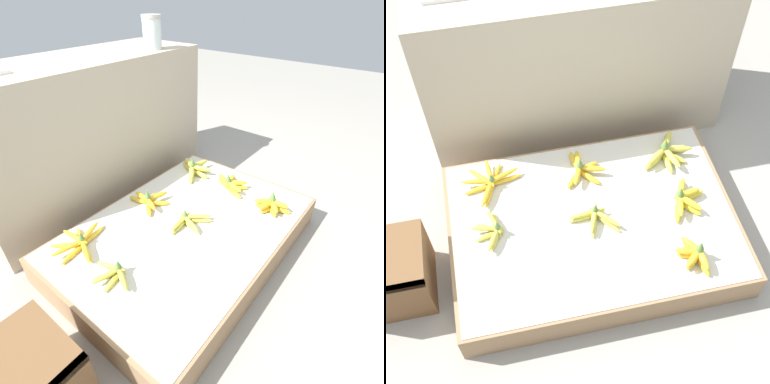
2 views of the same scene
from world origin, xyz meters
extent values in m
plane|color=gray|center=(0.00, 0.00, 0.00)|extent=(10.00, 10.00, 0.00)
cube|color=#997551|center=(0.00, 0.00, 0.08)|extent=(1.27, 0.88, 0.16)
cube|color=silver|center=(0.00, 0.00, 0.16)|extent=(1.23, 0.86, 0.00)
cube|color=tan|center=(0.08, 0.82, 0.42)|extent=(1.47, 0.54, 0.85)
ellipsoid|color=gold|center=(0.37, -0.25, 0.18)|extent=(0.08, 0.11, 0.03)
ellipsoid|color=gold|center=(0.36, -0.27, 0.18)|extent=(0.11, 0.05, 0.03)
ellipsoid|color=gold|center=(0.36, -0.30, 0.18)|extent=(0.11, 0.09, 0.03)
ellipsoid|color=gold|center=(0.39, -0.33, 0.18)|extent=(0.04, 0.11, 0.03)
ellipsoid|color=gold|center=(0.37, -0.24, 0.21)|extent=(0.09, 0.11, 0.03)
ellipsoid|color=gold|center=(0.34, -0.27, 0.21)|extent=(0.11, 0.05, 0.03)
ellipsoid|color=gold|center=(0.35, -0.30, 0.21)|extent=(0.10, 0.10, 0.03)
ellipsoid|color=gold|center=(0.39, -0.31, 0.21)|extent=(0.04, 0.11, 0.03)
cone|color=#5B7F3D|center=(0.39, -0.28, 0.25)|extent=(0.04, 0.04, 0.05)
ellipsoid|color=gold|center=(-0.42, 0.05, 0.18)|extent=(0.04, 0.14, 0.02)
ellipsoid|color=gold|center=(-0.45, 0.04, 0.18)|extent=(0.13, 0.09, 0.02)
ellipsoid|color=gold|center=(-0.45, 0.01, 0.18)|extent=(0.14, 0.06, 0.02)
ellipsoid|color=gold|center=(-0.43, -0.01, 0.18)|extent=(0.08, 0.13, 0.02)
ellipsoid|color=gold|center=(-0.43, 0.05, 0.20)|extent=(0.06, 0.14, 0.02)
ellipsoid|color=gold|center=(-0.47, 0.03, 0.20)|extent=(0.14, 0.05, 0.02)
ellipsoid|color=gold|center=(-0.44, -0.03, 0.20)|extent=(0.08, 0.13, 0.02)
cone|color=#5B7F3D|center=(-0.42, 0.02, 0.23)|extent=(0.03, 0.03, 0.04)
ellipsoid|color=gold|center=(-0.03, 0.01, 0.18)|extent=(0.17, 0.05, 0.02)
ellipsoid|color=gold|center=(0.00, -0.02, 0.18)|extent=(0.07, 0.17, 0.02)
ellipsoid|color=gold|center=(0.05, -0.03, 0.18)|extent=(0.12, 0.15, 0.02)
ellipsoid|color=gold|center=(-0.02, 0.01, 0.20)|extent=(0.17, 0.04, 0.02)
ellipsoid|color=gold|center=(0.00, -0.02, 0.20)|extent=(0.08, 0.17, 0.02)
ellipsoid|color=gold|center=(0.05, -0.02, 0.20)|extent=(0.13, 0.14, 0.02)
cone|color=#5B7F3D|center=(0.01, 0.02, 0.23)|extent=(0.03, 0.03, 0.04)
ellipsoid|color=yellow|center=(0.38, -0.05, 0.18)|extent=(0.08, 0.14, 0.03)
ellipsoid|color=yellow|center=(0.43, -0.04, 0.18)|extent=(0.10, 0.13, 0.03)
ellipsoid|color=yellow|center=(0.46, 0.02, 0.18)|extent=(0.14, 0.05, 0.03)
ellipsoid|color=yellow|center=(0.42, 0.05, 0.18)|extent=(0.09, 0.13, 0.03)
ellipsoid|color=yellow|center=(0.39, -0.03, 0.21)|extent=(0.06, 0.14, 0.03)
ellipsoid|color=yellow|center=(0.43, -0.03, 0.21)|extent=(0.11, 0.12, 0.03)
ellipsoid|color=yellow|center=(0.43, 0.01, 0.21)|extent=(0.14, 0.05, 0.03)
ellipsoid|color=yellow|center=(0.42, 0.04, 0.21)|extent=(0.09, 0.13, 0.03)
cone|color=#5B7F3D|center=(0.40, 0.01, 0.25)|extent=(0.04, 0.04, 0.05)
ellipsoid|color=gold|center=(-0.35, 0.29, 0.18)|extent=(0.17, 0.05, 0.02)
ellipsoid|color=gold|center=(-0.39, 0.32, 0.18)|extent=(0.09, 0.16, 0.02)
ellipsoid|color=gold|center=(-0.45, 0.33, 0.18)|extent=(0.13, 0.14, 0.02)
ellipsoid|color=gold|center=(-0.46, 0.27, 0.18)|extent=(0.17, 0.06, 0.02)
ellipsoid|color=gold|center=(-0.43, 0.23, 0.18)|extent=(0.08, 0.16, 0.02)
ellipsoid|color=gold|center=(-0.36, 0.30, 0.20)|extent=(0.16, 0.08, 0.02)
ellipsoid|color=gold|center=(-0.41, 0.33, 0.20)|extent=(0.04, 0.17, 0.02)
ellipsoid|color=gold|center=(-0.47, 0.29, 0.20)|extent=(0.17, 0.05, 0.02)
ellipsoid|color=gold|center=(-0.44, 0.22, 0.20)|extent=(0.09, 0.16, 0.02)
cone|color=#5B7F3D|center=(-0.41, 0.28, 0.23)|extent=(0.03, 0.03, 0.04)
ellipsoid|color=gold|center=(-0.04, 0.22, 0.18)|extent=(0.10, 0.11, 0.03)
ellipsoid|color=gold|center=(0.04, 0.22, 0.18)|extent=(0.10, 0.11, 0.03)
ellipsoid|color=gold|center=(0.04, 0.28, 0.18)|extent=(0.12, 0.07, 0.03)
ellipsoid|color=gold|center=(-0.01, 0.33, 0.18)|extent=(0.05, 0.12, 0.03)
ellipsoid|color=gold|center=(-0.02, 0.23, 0.21)|extent=(0.07, 0.12, 0.03)
ellipsoid|color=gold|center=(0.06, 0.25, 0.21)|extent=(0.12, 0.06, 0.03)
ellipsoid|color=gold|center=(0.00, 0.31, 0.21)|extent=(0.04, 0.12, 0.03)
cone|color=#5B7F3D|center=(0.00, 0.27, 0.24)|extent=(0.03, 0.03, 0.04)
ellipsoid|color=gold|center=(0.36, 0.25, 0.18)|extent=(0.13, 0.10, 0.03)
ellipsoid|color=gold|center=(0.42, 0.23, 0.18)|extent=(0.03, 0.14, 0.03)
ellipsoid|color=gold|center=(0.45, 0.26, 0.18)|extent=(0.12, 0.11, 0.03)
ellipsoid|color=gold|center=(0.47, 0.29, 0.18)|extent=(0.14, 0.05, 0.03)
ellipsoid|color=gold|center=(0.45, 0.35, 0.18)|extent=(0.09, 0.14, 0.03)
ellipsoid|color=gold|center=(0.36, 0.25, 0.21)|extent=(0.13, 0.11, 0.03)
ellipsoid|color=gold|center=(0.43, 0.23, 0.21)|extent=(0.07, 0.14, 0.03)
ellipsoid|color=gold|center=(0.48, 0.27, 0.21)|extent=(0.14, 0.06, 0.03)
ellipsoid|color=gold|center=(0.44, 0.33, 0.21)|extent=(0.10, 0.13, 0.03)
cone|color=#5B7F3D|center=(0.42, 0.29, 0.25)|extent=(0.04, 0.04, 0.05)
cylinder|color=silver|center=(0.51, 0.65, 0.93)|extent=(0.11, 0.11, 0.16)
cylinder|color=#B7B2A8|center=(0.51, 0.65, 1.02)|extent=(0.11, 0.11, 0.02)
camera|label=1|loc=(-0.89, -0.73, 1.16)|focal=28.00mm
camera|label=2|loc=(-0.34, -1.25, 2.14)|focal=50.00mm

